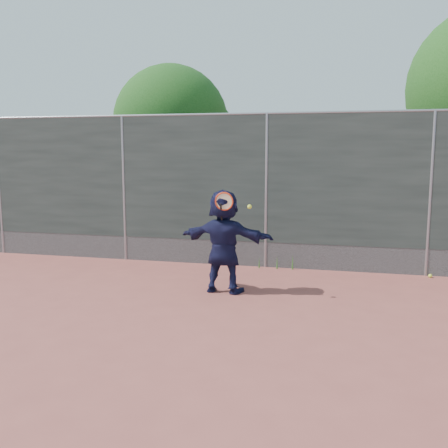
# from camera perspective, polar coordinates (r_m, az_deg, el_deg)

# --- Properties ---
(ground) EXTENTS (80.00, 80.00, 0.00)m
(ground) POSITION_cam_1_polar(r_m,az_deg,el_deg) (6.71, 0.04, -11.58)
(ground) COLOR #9E4C42
(ground) RESTS_ON ground
(player) EXTENTS (1.61, 0.66, 1.68)m
(player) POSITION_cam_1_polar(r_m,az_deg,el_deg) (8.07, 0.00, -1.97)
(player) COLOR #15173A
(player) RESTS_ON ground
(ball_ground) EXTENTS (0.07, 0.07, 0.07)m
(ball_ground) POSITION_cam_1_polar(r_m,az_deg,el_deg) (9.88, 22.50, -5.49)
(ball_ground) COLOR #E1F436
(ball_ground) RESTS_ON ground
(fence) EXTENTS (20.00, 0.06, 3.03)m
(fence) POSITION_cam_1_polar(r_m,az_deg,el_deg) (9.78, 4.85, 4.17)
(fence) COLOR #38423D
(fence) RESTS_ON ground
(swing_action) EXTENTS (0.59, 0.17, 0.51)m
(swing_action) POSITION_cam_1_polar(r_m,az_deg,el_deg) (7.77, 0.28, 2.42)
(swing_action) COLOR red
(swing_action) RESTS_ON ground
(tree_left) EXTENTS (3.15, 3.00, 4.53)m
(tree_left) POSITION_cam_1_polar(r_m,az_deg,el_deg) (13.42, -5.36, 11.09)
(tree_left) COLOR #382314
(tree_left) RESTS_ON ground
(weed_clump) EXTENTS (0.68, 0.07, 0.30)m
(weed_clump) POSITION_cam_1_polar(r_m,az_deg,el_deg) (9.83, 6.34, -4.36)
(weed_clump) COLOR #387226
(weed_clump) RESTS_ON ground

